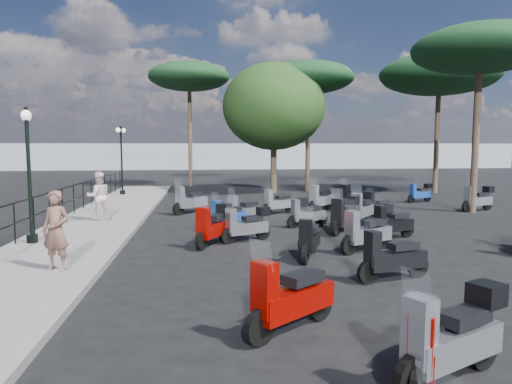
{
  "coord_description": "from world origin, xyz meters",
  "views": [
    {
      "loc": [
        -2.78,
        -11.76,
        2.74
      ],
      "look_at": [
        -1.1,
        3.27,
        1.2
      ],
      "focal_mm": 32.0,
      "sensor_mm": 36.0,
      "label": 1
    }
  ],
  "objects": [
    {
      "name": "ground",
      "position": [
        0.0,
        0.0,
        0.0
      ],
      "size": [
        120.0,
        120.0,
        0.0
      ],
      "primitive_type": "plane",
      "color": "black",
      "rests_on": "ground"
    },
    {
      "name": "sidewalk",
      "position": [
        -6.5,
        3.0,
        0.07
      ],
      "size": [
        3.0,
        30.0,
        0.15
      ],
      "primitive_type": "cube",
      "color": "slate",
      "rests_on": "ground"
    },
    {
      "name": "railing",
      "position": [
        -7.8,
        2.8,
        0.9
      ],
      "size": [
        0.04,
        26.04,
        1.1
      ],
      "color": "black",
      "rests_on": "sidewalk"
    },
    {
      "name": "lamp_post_1",
      "position": [
        -7.42,
        0.87,
        2.2
      ],
      "size": [
        0.52,
        1.01,
        3.59
      ],
      "rotation": [
        0.0,
        0.0,
        0.34
      ],
      "color": "black",
      "rests_on": "sidewalk"
    },
    {
      "name": "lamp_post_2",
      "position": [
        -7.2,
        13.14,
        2.22
      ],
      "size": [
        0.39,
        1.06,
        3.63
      ],
      "rotation": [
        0.0,
        0.0,
        -0.16
      ],
      "color": "black",
      "rests_on": "sidewalk"
    },
    {
      "name": "woman",
      "position": [
        -5.87,
        -2.05,
        0.99
      ],
      "size": [
        0.71,
        0.58,
        1.67
      ],
      "primitive_type": "imported",
      "rotation": [
        0.0,
        0.0,
        -0.33
      ],
      "color": "brown",
      "rests_on": "sidewalk"
    },
    {
      "name": "pedestrian_far",
      "position": [
        -6.47,
        4.46,
        0.99
      ],
      "size": [
        1.01,
        0.91,
        1.69
      ],
      "primitive_type": "imported",
      "rotation": [
        0.0,
        0.0,
        3.55
      ],
      "color": "beige",
      "rests_on": "sidewalk"
    },
    {
      "name": "scooter_1",
      "position": [
        -1.57,
        -5.4,
        0.51
      ],
      "size": [
        1.53,
        1.23,
        1.47
      ],
      "rotation": [
        0.0,
        0.0,
        2.23
      ],
      "color": "black",
      "rests_on": "ground"
    },
    {
      "name": "scooter_2",
      "position": [
        -2.57,
        0.68,
        0.54
      ],
      "size": [
        1.06,
        1.64,
        1.43
      ],
      "rotation": [
        0.0,
        0.0,
        2.64
      ],
      "color": "black",
      "rests_on": "ground"
    },
    {
      "name": "scooter_3",
      "position": [
        -1.62,
        1.04,
        0.48
      ],
      "size": [
        1.48,
        0.89,
        1.27
      ],
      "rotation": [
        0.0,
        0.0,
        2.03
      ],
      "color": "black",
      "rests_on": "ground"
    },
    {
      "name": "scooter_4",
      "position": [
        -1.46,
        3.96,
        0.46
      ],
      "size": [
        1.4,
        1.06,
        1.32
      ],
      "rotation": [
        0.0,
        0.0,
        2.19
      ],
      "color": "black",
      "rests_on": "ground"
    },
    {
      "name": "scooter_5",
      "position": [
        -3.41,
        6.7,
        0.5
      ],
      "size": [
        1.41,
        1.29,
        1.44
      ],
      "rotation": [
        0.0,
        0.0,
        2.31
      ],
      "color": "black",
      "rests_on": "ground"
    },
    {
      "name": "scooter_7",
      "position": [
        0.96,
        -3.09,
        0.47
      ],
      "size": [
        1.67,
        0.7,
        1.35
      ],
      "rotation": [
        0.0,
        0.0,
        1.83
      ],
      "color": "black",
      "rests_on": "ground"
    },
    {
      "name": "scooter_8",
      "position": [
        -0.3,
        -1.12,
        0.47
      ],
      "size": [
        0.84,
        1.6,
        1.34
      ],
      "rotation": [
        0.0,
        0.0,
        2.75
      ],
      "color": "black",
      "rests_on": "ground"
    },
    {
      "name": "scooter_9",
      "position": [
        -2.07,
        2.98,
        0.44
      ],
      "size": [
        1.31,
        1.06,
        1.26
      ],
      "rotation": [
        0.0,
        0.0,
        2.23
      ],
      "color": "black",
      "rests_on": "ground"
    },
    {
      "name": "scooter_10",
      "position": [
        0.6,
        3.16,
        0.43
      ],
      "size": [
        1.49,
        0.7,
        1.22
      ],
      "rotation": [
        0.0,
        0.0,
        1.9
      ],
      "color": "black",
      "rests_on": "ground"
    },
    {
      "name": "scooter_11",
      "position": [
        0.1,
        6.16,
        0.45
      ],
      "size": [
        1.47,
        0.91,
        1.29
      ],
      "rotation": [
        0.0,
        0.0,
        2.07
      ],
      "color": "black",
      "rests_on": "ground"
    },
    {
      "name": "scooter_12",
      "position": [
        -0.19,
        -6.94,
        0.42
      ],
      "size": [
        1.06,
        1.2,
        1.2
      ],
      "rotation": [
        0.0,
        0.0,
        2.43
      ],
      "color": "black",
      "rests_on": "ground"
    },
    {
      "name": "scooter_13",
      "position": [
        0.02,
        -7.0,
        0.54
      ],
      "size": [
        1.67,
        0.99,
        1.43
      ],
      "rotation": [
        0.0,
        0.0,
        2.02
      ],
      "color": "black",
      "rests_on": "ground"
    },
    {
      "name": "scooter_14",
      "position": [
        1.32,
        -0.58,
        0.49
      ],
      "size": [
        1.64,
        0.98,
        1.42
      ],
      "rotation": [
        0.0,
        0.0,
        2.04
      ],
      "color": "black",
      "rests_on": "ground"
    },
    {
      "name": "scooter_15",
      "position": [
        1.57,
        2.04,
        0.55
      ],
      "size": [
        1.29,
        1.53,
        1.45
      ],
      "rotation": [
        0.0,
        0.0,
        2.46
      ],
      "color": "black",
      "rests_on": "ground"
    },
    {
      "name": "scooter_16",
      "position": [
        2.69,
        3.6,
        0.54
      ],
      "size": [
        1.26,
        1.51,
        1.43
      ],
      "rotation": [
        0.0,
        0.0,
        2.47
      ],
      "color": "black",
      "rests_on": "ground"
    },
    {
      "name": "scooter_17",
      "position": [
        1.97,
        6.66,
        0.51
      ],
      "size": [
        1.37,
        1.4,
        1.47
      ],
      "rotation": [
        0.0,
        0.0,
        2.37
      ],
      "color": "black",
      "rests_on": "ground"
    },
    {
      "name": "scooter_21",
      "position": [
        2.63,
        0.88,
        0.45
      ],
      "size": [
        1.56,
        0.81,
        1.31
      ],
      "rotation": [
        0.0,
        0.0,
        1.95
      ],
      "color": "black",
      "rests_on": "ground"
    },
    {
      "name": "scooter_22",
      "position": [
        3.68,
        4.6,
        0.41
      ],
      "size": [
        1.37,
        0.8,
        1.18
      ],
      "rotation": [
        0.0,
        0.0,
        2.03
      ],
      "color": "black",
      "rests_on": "ground"
    },
    {
      "name": "scooter_23",
      "position": [
        3.69,
        8.21,
        0.45
      ],
      "size": [
        1.2,
        1.25,
        1.3
      ],
      "rotation": [
        0.0,
        0.0,
        2.38
      ],
      "color": "black",
      "rests_on": "ground"
    },
    {
      "name": "scooter_28",
      "position": [
        8.56,
        6.04,
        0.51
      ],
      "size": [
        1.66,
        0.8,
        1.36
      ],
      "rotation": [
        0.0,
        0.0,
        1.9
      ],
      "color": "black",
      "rests_on": "ground"
    },
    {
      "name": "scooter_29",
      "position": [
        7.56,
        9.2,
        0.45
      ],
      "size": [
        1.42,
        0.73,
        1.18
      ],
      "rotation": [
        0.0,
        0.0,
        1.93
      ],
      "color": "black",
      "rests_on": "ground"
    },
    {
      "name": "broadleaf_tree",
      "position": [
        1.15,
        14.32,
        4.95
      ],
      "size": [
        5.86,
        5.86,
        7.45
      ],
      "color": "#38281E",
      "rests_on": "ground"
    },
    {
      "name": "pine_0",
      "position": [
        3.32,
        15.04,
        6.69
      ],
      "size": [
        5.35,
        5.35,
        7.66
      ],
      "color": "#38281E",
      "rests_on": "ground"
    },
    {
      "name": "pine_1",
      "position": [
        10.59,
        13.5,
        6.78
      ],
      "size": [
        6.74,
        6.74,
        7.97
      ],
      "color": "#38281E",
      "rests_on": "ground"
    },
    {
      "name": "pine_2",
      "position": [
        -3.77,
        19.36,
        7.26
      ],
      "size": [
        5.4,
        5.4,
        8.24
      ],
      "color": "#38281E",
      "rests_on": "ground"
    },
    {
      "name": "pine_3",
      "position": [
        8.15,
        5.75,
        6.53
      ],
      "size": [
        5.34,
        5.34,
        7.49
      ],
      "color": "#38281E",
      "rests_on": "ground"
    },
    {
      "name": "distant_hills",
      "position": [
        0.0,
        45.0,
        1.5
      ],
      "size": [
        70.0,
        8.0,
        3.0
      ],
      "primitive_type": "cube",
      "color": "gray",
      "rests_on": "ground"
    }
  ]
}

